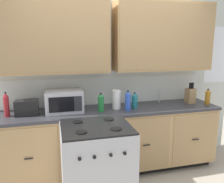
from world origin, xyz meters
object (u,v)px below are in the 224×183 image
at_px(toaster, 27,107).
at_px(knife_block, 190,95).
at_px(bottle_teal, 135,100).
at_px(bottle_blue, 128,101).
at_px(paper_towel_roll, 117,99).
at_px(stove_range, 97,165).
at_px(bottle_green, 101,102).
at_px(bottle_amber, 208,97).
at_px(bottle_red, 6,105).
at_px(microwave, 64,101).

height_order(toaster, knife_block, knife_block).
bearing_deg(bottle_teal, bottle_blue, -146.53).
relative_size(paper_towel_roll, bottle_blue, 0.96).
height_order(stove_range, bottle_green, bottle_green).
relative_size(knife_block, bottle_teal, 1.40).
xyz_separation_m(bottle_green, bottle_amber, (1.60, -0.03, -0.01)).
bearing_deg(knife_block, bottle_amber, -38.34).
height_order(paper_towel_roll, bottle_green, paper_towel_roll).
distance_m(bottle_green, bottle_red, 1.16).
xyz_separation_m(toaster, bottle_amber, (2.53, -0.11, 0.02)).
distance_m(paper_towel_roll, bottle_green, 0.25).
bearing_deg(bottle_red, bottle_amber, -2.11).
bearing_deg(bottle_blue, bottle_green, 173.90).
height_order(paper_towel_roll, bottle_teal, paper_towel_roll).
distance_m(paper_towel_roll, bottle_red, 1.40).
relative_size(stove_range, toaster, 3.39).
bearing_deg(microwave, paper_towel_roll, -3.68).
height_order(paper_towel_roll, bottle_amber, paper_towel_roll).
height_order(toaster, bottle_amber, bottle_amber).
distance_m(stove_range, knife_block, 1.81).
bearing_deg(bottle_green, toaster, 175.16).
distance_m(toaster, knife_block, 2.33).
bearing_deg(bottle_red, paper_towel_roll, 0.40).
height_order(toaster, bottle_red, bottle_red).
height_order(bottle_green, bottle_teal, bottle_green).
bearing_deg(toaster, knife_block, 0.97).
xyz_separation_m(knife_block, bottle_red, (-2.57, -0.05, 0.03)).
bearing_deg(paper_towel_roll, bottle_red, -179.60).
xyz_separation_m(microwave, paper_towel_roll, (0.70, -0.05, -0.01)).
relative_size(bottle_red, bottle_amber, 1.31).
relative_size(stove_range, paper_towel_roll, 3.65).
bearing_deg(bottle_amber, bottle_blue, -179.74).
distance_m(knife_block, bottle_amber, 0.24).
distance_m(bottle_green, bottle_amber, 1.60).
bearing_deg(stove_range, paper_towel_roll, 57.29).
relative_size(bottle_blue, bottle_red, 0.89).
xyz_separation_m(paper_towel_roll, bottle_blue, (0.12, -0.12, 0.00)).
relative_size(bottle_green, bottle_red, 0.81).
relative_size(stove_range, microwave, 1.98).
relative_size(toaster, paper_towel_roll, 1.08).
distance_m(bottle_blue, bottle_teal, 0.15).
bearing_deg(bottle_amber, microwave, 175.66).
height_order(knife_block, bottle_teal, knife_block).
relative_size(bottle_green, bottle_teal, 1.12).
bearing_deg(knife_block, stove_range, -156.99).
relative_size(toaster, bottle_red, 0.91).
bearing_deg(paper_towel_roll, bottle_green, -161.47).
bearing_deg(bottle_red, toaster, 2.41).
height_order(stove_range, paper_towel_roll, paper_towel_roll).
bearing_deg(knife_block, bottle_blue, -171.49).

